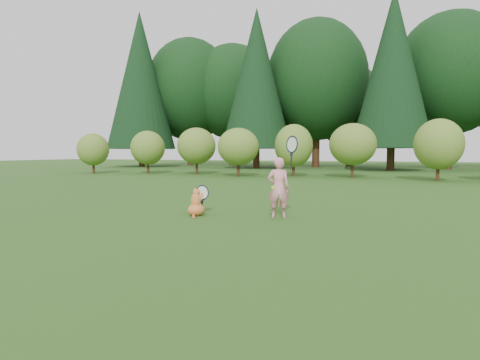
% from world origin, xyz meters
% --- Properties ---
extents(ground, '(100.00, 100.00, 0.00)m').
position_xyz_m(ground, '(0.00, 0.00, 0.00)').
color(ground, '#294A14').
rests_on(ground, ground).
extents(shrub_row, '(28.00, 3.00, 2.80)m').
position_xyz_m(shrub_row, '(0.00, 13.00, 1.40)').
color(shrub_row, '#5A7A26').
rests_on(shrub_row, ground).
extents(woodland_backdrop, '(48.00, 10.00, 15.00)m').
position_xyz_m(woodland_backdrop, '(0.00, 23.00, 7.50)').
color(woodland_backdrop, black).
rests_on(woodland_backdrop, ground).
extents(child, '(0.65, 0.41, 1.71)m').
position_xyz_m(child, '(0.97, 0.83, 0.60)').
color(child, pink).
rests_on(child, ground).
extents(cat, '(0.39, 0.72, 0.74)m').
position_xyz_m(cat, '(-0.63, 0.58, 0.28)').
color(cat, orange).
rests_on(cat, ground).
extents(tennis_ball, '(0.06, 0.06, 0.06)m').
position_xyz_m(tennis_ball, '(1.14, -0.19, 0.66)').
color(tennis_ball, '#D8E91B').
rests_on(tennis_ball, ground).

